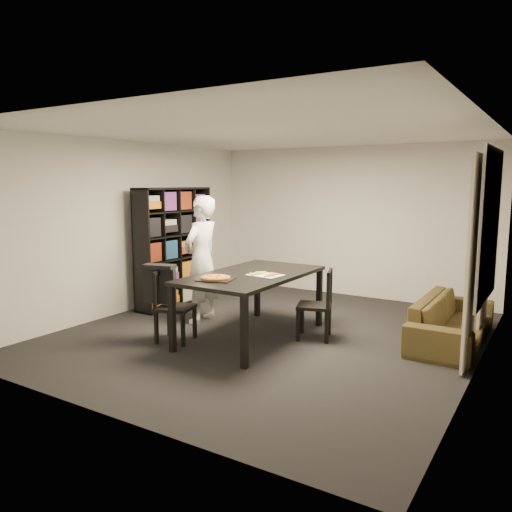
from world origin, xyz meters
The scene contains 16 objects.
room centered at (0.00, 0.00, 1.30)m, with size 5.01×5.51×2.61m.
window_pane centered at (2.48, 0.60, 1.50)m, with size 0.02×1.40×1.60m, color black.
window_frame centered at (2.48, 0.60, 1.50)m, with size 0.03×1.52×1.72m, color white.
curtain_left centered at (2.40, 0.08, 1.15)m, with size 0.03×0.70×2.25m, color beige.
curtain_right centered at (2.40, 1.12, 1.15)m, with size 0.03×0.70×2.25m, color beige.
bookshelf centered at (-2.16, 0.60, 0.95)m, with size 0.35×1.50×1.90m, color black.
dining_table centered at (-0.13, -0.26, 0.76)m, with size 1.12×2.01×0.84m.
chair_left centered at (-0.95, -0.90, 0.51)m, with size 0.51×0.51×0.90m.
chair_right centered at (0.64, 0.17, 0.51)m, with size 0.52×0.52×0.89m.
draped_jacket centered at (-1.07, -0.93, 0.74)m, with size 0.43×0.27×0.50m.
person centered at (-1.14, 0.02, 0.90)m, with size 0.66×0.43×1.80m, color white.
baking_tray centered at (-0.26, -0.85, 0.84)m, with size 0.40×0.32×0.01m, color black.
pepperoni_pizza centered at (-0.27, -0.84, 0.87)m, with size 0.35×0.35×0.03m.
kitchen_towel centered at (0.09, -0.29, 0.84)m, with size 0.40×0.30×0.01m, color white.
pizza_slices centered at (0.06, -0.28, 0.85)m, with size 0.37×0.31×0.01m, color gold, non-canonical shape.
sofa centered at (2.09, 0.91, 0.28)m, with size 1.90×0.74×0.55m, color #41331A.
Camera 1 is at (3.18, -5.50, 1.97)m, focal length 35.00 mm.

